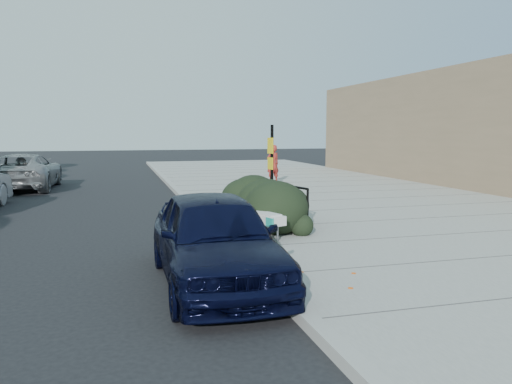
% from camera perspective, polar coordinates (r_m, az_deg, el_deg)
% --- Properties ---
extents(ground, '(120.00, 120.00, 0.00)m').
position_cam_1_polar(ground, '(10.09, -2.09, -7.19)').
color(ground, black).
rests_on(ground, ground).
extents(sidewalk_near, '(11.20, 50.00, 0.15)m').
position_cam_1_polar(sidewalk_near, '(16.68, 12.78, -1.48)').
color(sidewalk_near, gray).
rests_on(sidewalk_near, ground).
extents(curb_near, '(0.22, 50.00, 0.17)m').
position_cam_1_polar(curb_near, '(14.88, -6.59, -2.32)').
color(curb_near, '#9E9E99').
rests_on(curb_near, ground).
extents(bench, '(0.98, 1.93, 0.57)m').
position_cam_1_polar(bench, '(11.06, -0.30, -2.75)').
color(bench, gray).
rests_on(bench, sidewalk_near).
extents(bike_rack, '(0.20, 0.63, 0.94)m').
position_cam_1_polar(bike_rack, '(12.57, 5.15, -1.09)').
color(bike_rack, black).
rests_on(bike_rack, sidewalk_near).
extents(sign_post, '(0.12, 0.29, 2.48)m').
position_cam_1_polar(sign_post, '(12.68, 1.77, 2.86)').
color(sign_post, black).
rests_on(sign_post, sidewalk_near).
extents(hedge, '(2.08, 3.68, 1.32)m').
position_cam_1_polar(hedge, '(12.70, 1.85, -0.54)').
color(hedge, black).
rests_on(hedge, sidewalk_near).
extents(sedan_navy, '(1.79, 4.43, 1.51)m').
position_cam_1_polar(sedan_navy, '(8.07, -4.74, -5.28)').
color(sedan_navy, black).
rests_on(sedan_navy, ground).
extents(suv_silver, '(2.67, 5.56, 1.53)m').
position_cam_1_polar(suv_silver, '(23.62, -24.97, 2.14)').
color(suv_silver, gray).
rests_on(suv_silver, ground).
extents(pedestrian, '(0.72, 0.58, 1.73)m').
position_cam_1_polar(pedestrian, '(22.38, 1.95, 3.20)').
color(pedestrian, maroon).
rests_on(pedestrian, sidewalk_near).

